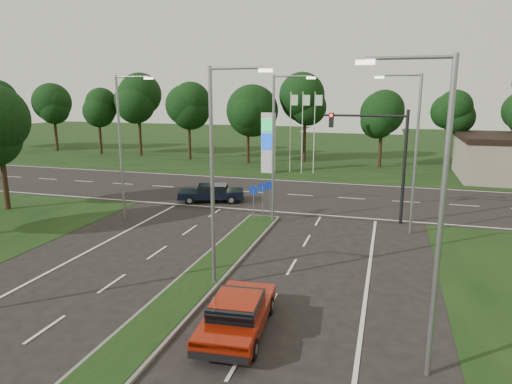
# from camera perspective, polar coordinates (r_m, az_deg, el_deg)

# --- Properties ---
(ground) EXTENTS (160.00, 160.00, 0.00)m
(ground) POSITION_cam_1_polar(r_m,az_deg,el_deg) (15.39, -16.90, -19.67)
(ground) COLOR black
(ground) RESTS_ON ground
(verge_far) EXTENTS (160.00, 50.00, 0.02)m
(verge_far) POSITION_cam_1_polar(r_m,az_deg,el_deg) (66.65, 9.75, 5.38)
(verge_far) COLOR black
(verge_far) RESTS_ON ground
(cross_road) EXTENTS (160.00, 12.00, 0.02)m
(cross_road) POSITION_cam_1_polar(r_m,az_deg,el_deg) (36.44, 3.98, -0.31)
(cross_road) COLOR black
(cross_road) RESTS_ON ground
(median_kerb) EXTENTS (2.00, 26.00, 0.12)m
(median_kerb) POSITION_cam_1_polar(r_m,az_deg,el_deg) (18.38, -9.96, -13.50)
(median_kerb) COLOR slate
(median_kerb) RESTS_ON ground
(streetlight_median_near) EXTENTS (2.53, 0.22, 9.00)m
(streetlight_median_near) POSITION_cam_1_polar(r_m,az_deg,el_deg) (18.21, -4.95, 3.03)
(streetlight_median_near) COLOR gray
(streetlight_median_near) RESTS_ON ground
(streetlight_median_far) EXTENTS (2.53, 0.22, 9.00)m
(streetlight_median_far) POSITION_cam_1_polar(r_m,az_deg,el_deg) (27.68, 2.58, 6.30)
(streetlight_median_far) COLOR gray
(streetlight_median_far) RESTS_ON ground
(streetlight_left_far) EXTENTS (2.53, 0.22, 9.00)m
(streetlight_left_far) POSITION_cam_1_polar(r_m,az_deg,el_deg) (29.52, -16.32, 6.20)
(streetlight_left_far) COLOR gray
(streetlight_left_far) RESTS_ON ground
(streetlight_right_far) EXTENTS (2.53, 0.22, 9.00)m
(streetlight_right_far) POSITION_cam_1_polar(r_m,az_deg,el_deg) (26.93, 19.00, 5.46)
(streetlight_right_far) COLOR gray
(streetlight_right_far) RESTS_ON ground
(streetlight_right_near) EXTENTS (2.53, 0.22, 9.00)m
(streetlight_right_near) POSITION_cam_1_polar(r_m,az_deg,el_deg) (13.14, 21.40, -1.50)
(streetlight_right_near) COLOR gray
(streetlight_right_near) RESTS_ON ground
(traffic_signal) EXTENTS (5.10, 0.42, 7.00)m
(traffic_signal) POSITION_cam_1_polar(r_m,az_deg,el_deg) (28.93, 15.59, 5.28)
(traffic_signal) COLOR black
(traffic_signal) RESTS_ON ground
(median_signs) EXTENTS (1.16, 1.76, 2.38)m
(median_signs) POSITION_cam_1_polar(r_m,az_deg,el_deg) (28.87, 0.78, -0.20)
(median_signs) COLOR gray
(median_signs) RESTS_ON ground
(gas_pylon) EXTENTS (5.80, 1.26, 8.00)m
(gas_pylon) POSITION_cam_1_polar(r_m,az_deg,el_deg) (45.48, 1.82, 6.35)
(gas_pylon) COLOR silver
(gas_pylon) RESTS_ON ground
(treeline_far) EXTENTS (6.00, 6.00, 9.90)m
(treeline_far) POSITION_cam_1_polar(r_m,az_deg,el_deg) (51.22, 8.12, 11.00)
(treeline_far) COLOR black
(treeline_far) RESTS_ON ground
(red_sedan) EXTENTS (2.26, 4.76, 1.27)m
(red_sedan) POSITION_cam_1_polar(r_m,az_deg,el_deg) (16.02, -2.37, -14.93)
(red_sedan) COLOR maroon
(red_sedan) RESTS_ON ground
(navy_sedan) EXTENTS (5.10, 3.37, 1.30)m
(navy_sedan) POSITION_cam_1_polar(r_m,az_deg,el_deg) (33.98, -5.60, -0.08)
(navy_sedan) COLOR black
(navy_sedan) RESTS_ON ground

